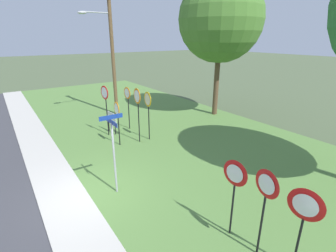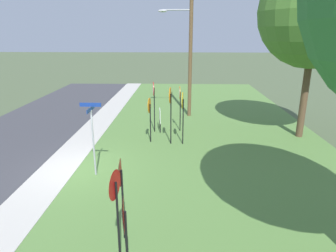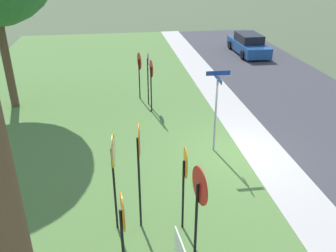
% 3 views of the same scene
% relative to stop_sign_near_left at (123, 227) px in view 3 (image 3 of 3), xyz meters
% --- Properties ---
extents(ground_plane, '(160.00, 160.00, 0.00)m').
position_rel_stop_sign_near_left_xyz_m(ground_plane, '(5.34, -4.29, -1.92)').
color(ground_plane, '#4C5B3D').
extents(sidewalk_strip, '(44.00, 1.60, 0.06)m').
position_rel_stop_sign_near_left_xyz_m(sidewalk_strip, '(5.34, -5.09, -1.89)').
color(sidewalk_strip, '#BCB7AD').
rests_on(sidewalk_strip, ground_plane).
extents(grass_median, '(44.00, 12.00, 0.04)m').
position_rel_stop_sign_near_left_xyz_m(grass_median, '(5.34, 1.71, -1.90)').
color(grass_median, '#567F3D').
rests_on(grass_median, ground_plane).
extents(stop_sign_near_left, '(0.71, 0.11, 2.59)m').
position_rel_stop_sign_near_left_xyz_m(stop_sign_near_left, '(0.00, 0.00, 0.00)').
color(stop_sign_near_left, black).
rests_on(stop_sign_near_left, grass_median).
extents(stop_sign_near_right, '(0.80, 0.11, 2.93)m').
position_rel_stop_sign_near_left_xyz_m(stop_sign_near_right, '(2.15, -0.48, 0.27)').
color(stop_sign_near_right, black).
rests_on(stop_sign_near_right, grass_median).
extents(stop_sign_far_left, '(0.76, 0.12, 2.33)m').
position_rel_stop_sign_near_left_xyz_m(stop_sign_far_left, '(1.93, -1.53, -0.19)').
color(stop_sign_far_left, black).
rests_on(stop_sign_far_left, grass_median).
extents(stop_sign_far_center, '(0.80, 0.12, 2.68)m').
position_rel_stop_sign_near_left_xyz_m(stop_sign_far_center, '(2.16, 0.13, 0.09)').
color(stop_sign_far_center, black).
rests_on(stop_sign_far_center, grass_median).
extents(stop_sign_far_right, '(0.75, 0.13, 2.87)m').
position_rel_stop_sign_near_left_xyz_m(stop_sign_far_right, '(0.23, -1.46, 0.22)').
color(stop_sign_far_right, black).
rests_on(stop_sign_far_right, grass_median).
extents(yield_sign_near_left, '(0.74, 0.12, 2.36)m').
position_rel_stop_sign_near_left_xyz_m(yield_sign_near_left, '(9.54, -1.56, -0.13)').
color(yield_sign_near_left, black).
rests_on(yield_sign_near_left, grass_median).
extents(yield_sign_near_right, '(0.79, 0.17, 2.27)m').
position_rel_stop_sign_near_left_xyz_m(yield_sign_near_right, '(11.22, -1.18, -0.20)').
color(yield_sign_near_right, black).
rests_on(yield_sign_near_right, grass_median).
extents(yield_sign_far_left, '(0.72, 0.15, 2.48)m').
position_rel_stop_sign_near_left_xyz_m(yield_sign_far_left, '(10.43, -1.51, -0.03)').
color(yield_sign_far_left, black).
rests_on(yield_sign_far_left, grass_median).
extents(street_name_post, '(0.96, 0.82, 2.95)m').
position_rel_stop_sign_near_left_xyz_m(street_name_post, '(5.76, -3.36, -0.13)').
color(street_name_post, '#9EA0A8').
rests_on(street_name_post, grass_median).
extents(utility_pole, '(2.10, 2.20, 9.46)m').
position_rel_stop_sign_near_left_xyz_m(utility_pole, '(-3.35, 0.53, 3.20)').
color(utility_pole, brown).
rests_on(utility_pole, grass_median).
extents(parked_sedan_distant, '(4.67, 1.93, 1.39)m').
position_rel_stop_sign_near_left_xyz_m(parked_sedan_distant, '(18.90, -9.39, -1.28)').
color(parked_sedan_distant, '#1E4C8C').
rests_on(parked_sedan_distant, road_asphalt).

